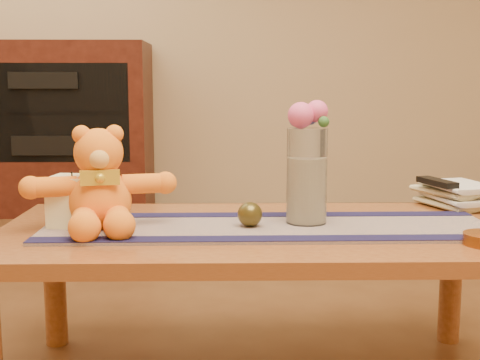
{
  "coord_description": "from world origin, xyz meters",
  "views": [
    {
      "loc": [
        -0.08,
        -1.69,
        0.83
      ],
      "look_at": [
        -0.05,
        0.0,
        0.58
      ],
      "focal_mm": 47.65,
      "sensor_mm": 36.0,
      "label": 1
    }
  ],
  "objects_px": {
    "teddy_bear": "(99,179)",
    "glass_vase": "(307,176)",
    "book_bottom": "(434,205)",
    "bronze_ball": "(250,214)",
    "tv_remote": "(437,182)",
    "pillar_candle": "(73,201)"
  },
  "relations": [
    {
      "from": "teddy_bear",
      "to": "glass_vase",
      "type": "xyz_separation_m",
      "value": [
        0.55,
        0.04,
        0.0
      ]
    },
    {
      "from": "teddy_bear",
      "to": "book_bottom",
      "type": "distance_m",
      "value": 1.03
    },
    {
      "from": "bronze_ball",
      "to": "book_bottom",
      "type": "relative_size",
      "value": 0.3
    },
    {
      "from": "glass_vase",
      "to": "bronze_ball",
      "type": "distance_m",
      "value": 0.19
    },
    {
      "from": "book_bottom",
      "to": "bronze_ball",
      "type": "bearing_deg",
      "value": -174.45
    },
    {
      "from": "tv_remote",
      "to": "pillar_candle",
      "type": "bearing_deg",
      "value": 175.8
    },
    {
      "from": "pillar_candle",
      "to": "teddy_bear",
      "type": "bearing_deg",
      "value": -17.41
    },
    {
      "from": "bronze_ball",
      "to": "book_bottom",
      "type": "bearing_deg",
      "value": 25.36
    },
    {
      "from": "teddy_bear",
      "to": "pillar_candle",
      "type": "bearing_deg",
      "value": 150.04
    },
    {
      "from": "teddy_bear",
      "to": "bronze_ball",
      "type": "distance_m",
      "value": 0.41
    },
    {
      "from": "glass_vase",
      "to": "book_bottom",
      "type": "distance_m",
      "value": 0.5
    },
    {
      "from": "glass_vase",
      "to": "tv_remote",
      "type": "xyz_separation_m",
      "value": [
        0.43,
        0.22,
        -0.05
      ]
    },
    {
      "from": "pillar_candle",
      "to": "glass_vase",
      "type": "relative_size",
      "value": 0.51
    },
    {
      "from": "bronze_ball",
      "to": "book_bottom",
      "type": "xyz_separation_m",
      "value": [
        0.58,
        0.28,
        -0.03
      ]
    },
    {
      "from": "bronze_ball",
      "to": "tv_remote",
      "type": "relative_size",
      "value": 0.41
    },
    {
      "from": "glass_vase",
      "to": "tv_remote",
      "type": "height_order",
      "value": "glass_vase"
    },
    {
      "from": "book_bottom",
      "to": "tv_remote",
      "type": "height_order",
      "value": "tv_remote"
    },
    {
      "from": "pillar_candle",
      "to": "book_bottom",
      "type": "relative_size",
      "value": 0.6
    },
    {
      "from": "teddy_bear",
      "to": "book_bottom",
      "type": "height_order",
      "value": "teddy_bear"
    },
    {
      "from": "pillar_candle",
      "to": "book_bottom",
      "type": "distance_m",
      "value": 1.09
    },
    {
      "from": "teddy_bear",
      "to": "book_bottom",
      "type": "xyz_separation_m",
      "value": [
        0.98,
        0.27,
        -0.13
      ]
    },
    {
      "from": "book_bottom",
      "to": "tv_remote",
      "type": "distance_m",
      "value": 0.08
    }
  ]
}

